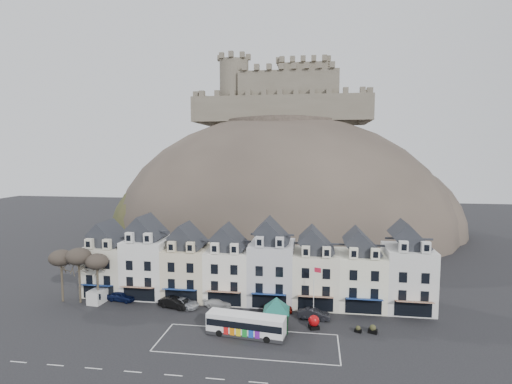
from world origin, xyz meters
TOP-DOWN VIEW (x-y plane):
  - ground at (0.00, 0.00)m, footprint 300.00×300.00m
  - coach_bay_markings at (2.00, 1.25)m, footprint 22.00×7.50m
  - townhouse_terrace at (0.15, 15.97)m, footprint 54.40×9.35m
  - castle_hill at (1.25, 68.95)m, footprint 100.00×76.00m
  - castle at (0.51, 75.93)m, footprint 50.20×22.20m
  - tree_left_far at (-29.00, 10.50)m, footprint 3.61×3.61m
  - tree_left_mid at (-26.00, 10.50)m, footprint 3.78×3.78m
  - tree_left_near at (-23.00, 10.50)m, footprint 3.43×3.43m
  - bus at (1.47, 3.03)m, footprint 10.28×3.67m
  - bus_shelter at (5.10, 5.51)m, footprint 6.90×6.90m
  - red_buoy at (10.00, 6.44)m, footprint 1.57×1.57m
  - flagpole at (10.00, 9.97)m, footprint 1.02×0.46m
  - white_van at (-23.16, 11.58)m, footprint 2.42×4.79m
  - planter_west at (15.69, 6.17)m, footprint 0.99×0.76m
  - planter_east at (17.54, 6.18)m, footprint 1.27×0.92m
  - car_navy at (-20.00, 12.00)m, footprint 4.81×2.54m
  - car_black at (-10.80, 10.52)m, footprint 5.08×2.89m
  - car_silver at (-9.47, 10.91)m, footprint 5.40×3.72m
  - car_white at (-4.40, 12.00)m, footprint 4.20×1.73m
  - car_maroon at (4.80, 11.05)m, footprint 4.44×2.27m
  - car_charcoal at (10.00, 9.50)m, footprint 4.61×2.00m

SIDE VIEW (x-z plane):
  - ground at x=0.00m, z-range 0.00..0.00m
  - coach_bay_markings at x=2.00m, z-range -0.01..0.01m
  - castle_hill at x=1.25m, z-range -33.89..34.11m
  - planter_west at x=15.69m, z-range -0.02..0.87m
  - planter_east at x=17.54m, z-range -0.02..1.12m
  - car_white at x=-4.40m, z-range 0.00..1.22m
  - car_silver at x=-9.47m, z-range 0.00..1.39m
  - car_maroon at x=4.80m, z-range 0.00..1.45m
  - car_charcoal at x=10.00m, z-range 0.00..1.48m
  - car_navy at x=-20.00m, z-range 0.00..1.56m
  - car_black at x=-10.80m, z-range 0.00..1.58m
  - red_buoy at x=10.00m, z-range 0.02..1.84m
  - white_van at x=-23.16m, z-range 0.00..2.12m
  - bus at x=1.47m, z-range 0.15..2.99m
  - bus_shelter at x=5.10m, z-range 1.21..5.59m
  - flagpole at x=10.00m, z-range 0.53..8.06m
  - townhouse_terrace at x=0.15m, z-range -0.60..11.20m
  - tree_left_near at x=-23.00m, z-range 2.64..10.47m
  - tree_left_far at x=-29.00m, z-range 2.78..11.02m
  - tree_left_mid at x=-26.00m, z-range 2.92..11.56m
  - castle at x=0.51m, z-range 29.19..51.19m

